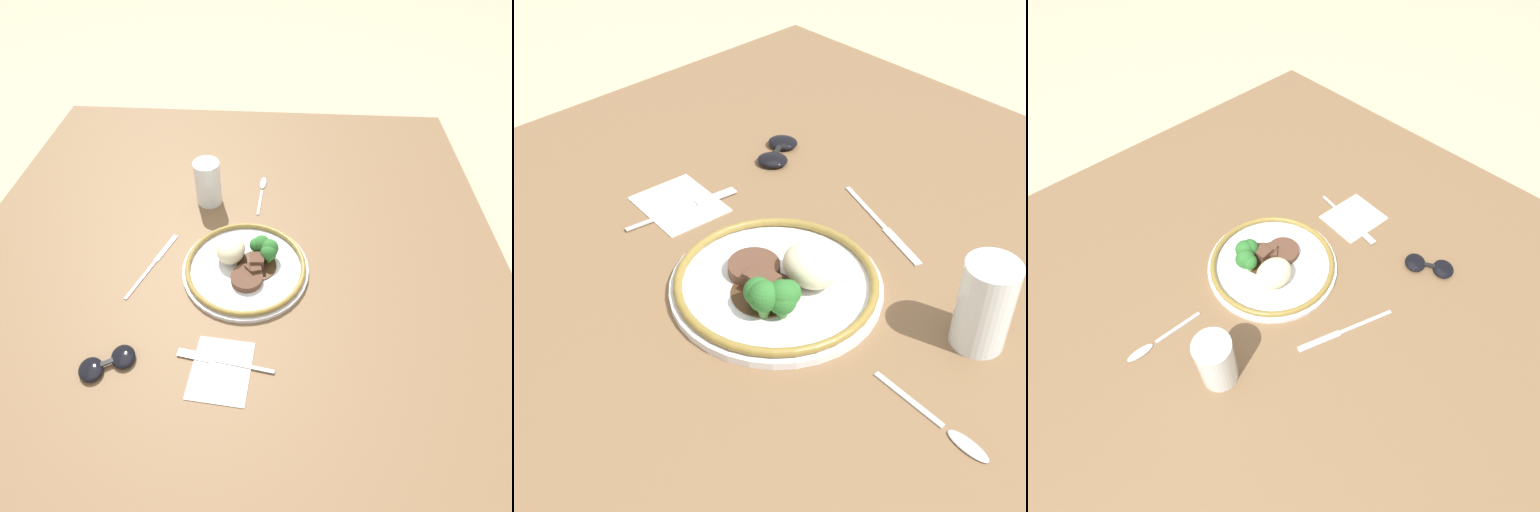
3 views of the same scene
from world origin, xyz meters
The scene contains 9 objects.
ground_plane centered at (0.00, 0.00, 0.00)m, with size 8.00×8.00×0.00m, color tan.
dining_table centered at (0.00, 0.00, 0.02)m, with size 1.36×1.27×0.04m.
napkin centered at (-0.28, -0.01, 0.04)m, with size 0.14×0.12×0.00m.
plate centered at (-0.03, -0.04, 0.06)m, with size 0.28×0.28×0.07m.
juice_glass centered at (0.20, 0.08, 0.09)m, with size 0.07×0.07×0.12m.
fork centered at (-0.26, 0.00, 0.04)m, with size 0.04×0.19×0.00m.
knife centered at (-0.03, 0.18, 0.04)m, with size 0.20×0.08×0.00m.
spoon centered at (0.26, -0.06, 0.04)m, with size 0.16×0.02×0.01m.
sunglasses centered at (-0.29, 0.20, 0.05)m, with size 0.10×0.12×0.02m.
Camera 3 is at (0.30, 0.36, 0.74)m, focal length 28.00 mm.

